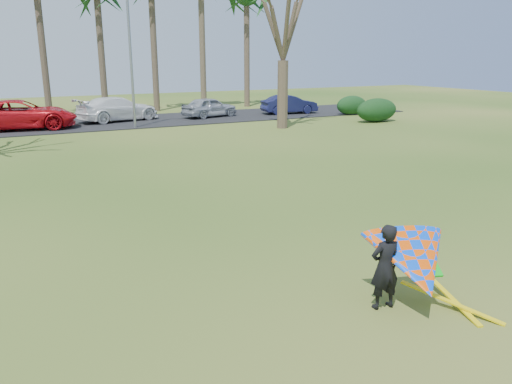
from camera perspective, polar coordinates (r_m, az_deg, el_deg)
name	(u,v)px	position (r m, az deg, el deg)	size (l,w,h in m)	color
ground	(299,264)	(10.69, 4.95, -8.23)	(100.00, 100.00, 0.00)	#1B4C10
parking_strip	(93,124)	(33.95, -18.16, 7.41)	(46.00, 7.00, 0.06)	black
bare_tree_right	(284,14)	(30.47, 3.19, 19.64)	(6.27, 6.27, 9.21)	#4D3C2E
streetlight	(133,52)	(31.17, -13.86, 15.27)	(2.28, 0.18, 8.00)	gray
hedge_near	(377,110)	(34.38, 13.64, 9.08)	(3.11, 1.41, 1.56)	black
hedge_far	(352,105)	(38.18, 10.87, 9.71)	(2.54, 1.19, 1.41)	#123416
car_2	(21,115)	(32.66, -25.26, 8.01)	(2.85, 6.19, 1.72)	red
car_3	(118,109)	(34.74, -15.51, 9.14)	(2.21, 5.44, 1.58)	white
car_4	(209,107)	(35.84, -5.34, 9.65)	(1.64, 4.08, 1.39)	#A3A8B1
car_5	(289,104)	(37.96, 3.83, 9.98)	(1.45, 4.16, 1.37)	#181B49
kite_flyer	(413,263)	(9.01, 17.52, -7.77)	(2.13, 2.39, 2.02)	black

